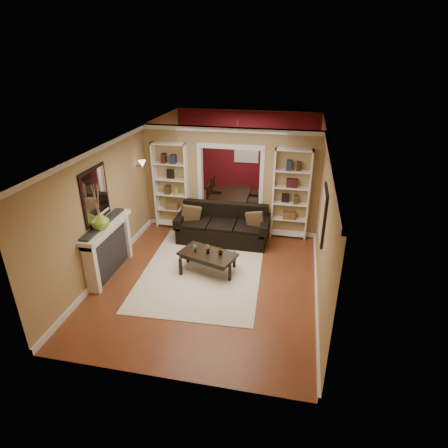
% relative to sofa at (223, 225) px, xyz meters
% --- Properties ---
extents(floor, '(8.00, 8.00, 0.00)m').
position_rel_sofa_xyz_m(floor, '(0.05, -0.45, -0.45)').
color(floor, brown).
rests_on(floor, ground).
extents(ceiling, '(8.00, 8.00, 0.00)m').
position_rel_sofa_xyz_m(ceiling, '(0.05, -0.45, 2.25)').
color(ceiling, white).
rests_on(ceiling, ground).
extents(wall_back, '(8.00, 0.00, 8.00)m').
position_rel_sofa_xyz_m(wall_back, '(0.05, 3.55, 0.90)').
color(wall_back, tan).
rests_on(wall_back, ground).
extents(wall_front, '(8.00, 0.00, 8.00)m').
position_rel_sofa_xyz_m(wall_front, '(0.05, -4.45, 0.90)').
color(wall_front, tan).
rests_on(wall_front, ground).
extents(wall_left, '(0.00, 8.00, 8.00)m').
position_rel_sofa_xyz_m(wall_left, '(-2.20, -0.45, 0.90)').
color(wall_left, tan).
rests_on(wall_left, ground).
extents(wall_right, '(0.00, 8.00, 8.00)m').
position_rel_sofa_xyz_m(wall_right, '(2.30, -0.45, 0.90)').
color(wall_right, tan).
rests_on(wall_right, ground).
extents(partition_wall, '(4.50, 0.15, 2.70)m').
position_rel_sofa_xyz_m(partition_wall, '(0.05, 0.75, 0.90)').
color(partition_wall, tan).
rests_on(partition_wall, floor).
extents(red_back_panel, '(4.44, 0.04, 2.64)m').
position_rel_sofa_xyz_m(red_back_panel, '(0.05, 3.52, 0.87)').
color(red_back_panel, maroon).
rests_on(red_back_panel, floor).
extents(dining_window, '(0.78, 0.03, 0.98)m').
position_rel_sofa_xyz_m(dining_window, '(0.05, 3.48, 1.10)').
color(dining_window, '#8CA5CC').
rests_on(dining_window, wall_back).
extents(area_rug, '(2.68, 3.65, 0.01)m').
position_rel_sofa_xyz_m(area_rug, '(-0.14, -1.42, -0.44)').
color(area_rug, silver).
rests_on(area_rug, floor).
extents(sofa, '(2.29, 0.99, 0.90)m').
position_rel_sofa_xyz_m(sofa, '(0.00, 0.00, 0.00)').
color(sofa, black).
rests_on(sofa, floor).
extents(pillow_left, '(0.49, 0.29, 0.47)m').
position_rel_sofa_xyz_m(pillow_left, '(-0.81, -0.02, 0.22)').
color(pillow_left, brown).
rests_on(pillow_left, sofa).
extents(pillow_right, '(0.43, 0.18, 0.42)m').
position_rel_sofa_xyz_m(pillow_right, '(0.81, -0.02, 0.20)').
color(pillow_right, brown).
rests_on(pillow_right, sofa).
extents(coffee_table, '(1.33, 0.98, 0.45)m').
position_rel_sofa_xyz_m(coffee_table, '(-0.02, -1.47, -0.22)').
color(coffee_table, black).
rests_on(coffee_table, floor).
extents(plant_left, '(0.12, 0.11, 0.19)m').
position_rel_sofa_xyz_m(plant_left, '(-0.30, -1.47, 0.10)').
color(plant_left, '#336626').
rests_on(plant_left, coffee_table).
extents(plant_center, '(0.14, 0.13, 0.20)m').
position_rel_sofa_xyz_m(plant_center, '(-0.02, -1.47, 0.10)').
color(plant_center, '#336626').
rests_on(plant_center, coffee_table).
extents(plant_right, '(0.14, 0.14, 0.19)m').
position_rel_sofa_xyz_m(plant_right, '(0.26, -1.47, 0.10)').
color(plant_right, '#336626').
rests_on(plant_right, coffee_table).
extents(bookshelf_left, '(0.90, 0.30, 2.30)m').
position_rel_sofa_xyz_m(bookshelf_left, '(-1.50, 0.58, 0.70)').
color(bookshelf_left, white).
rests_on(bookshelf_left, floor).
extents(bookshelf_right, '(0.90, 0.30, 2.30)m').
position_rel_sofa_xyz_m(bookshelf_right, '(1.60, 0.58, 0.70)').
color(bookshelf_right, white).
rests_on(bookshelf_right, floor).
extents(fireplace, '(0.32, 1.70, 1.16)m').
position_rel_sofa_xyz_m(fireplace, '(-2.04, -1.95, 0.13)').
color(fireplace, white).
rests_on(fireplace, floor).
extents(vase, '(0.47, 0.47, 0.38)m').
position_rel_sofa_xyz_m(vase, '(-2.04, -2.15, 0.90)').
color(vase, '#82A535').
rests_on(vase, fireplace).
extents(mirror, '(0.03, 0.95, 1.10)m').
position_rel_sofa_xyz_m(mirror, '(-2.18, -1.95, 1.35)').
color(mirror, silver).
rests_on(mirror, wall_left).
extents(wall_sconce, '(0.18, 0.18, 0.22)m').
position_rel_sofa_xyz_m(wall_sconce, '(-2.10, 0.10, 1.38)').
color(wall_sconce, '#FFE0A5').
rests_on(wall_sconce, wall_left).
extents(framed_art, '(0.04, 0.85, 1.05)m').
position_rel_sofa_xyz_m(framed_art, '(2.26, -1.45, 1.10)').
color(framed_art, black).
rests_on(framed_art, wall_right).
extents(dining_table, '(1.47, 0.82, 0.52)m').
position_rel_sofa_xyz_m(dining_table, '(-0.01, 2.08, -0.19)').
color(dining_table, black).
rests_on(dining_table, floor).
extents(dining_chair_nw, '(0.43, 0.43, 0.85)m').
position_rel_sofa_xyz_m(dining_chair_nw, '(-0.56, 1.78, -0.02)').
color(dining_chair_nw, black).
rests_on(dining_chair_nw, floor).
extents(dining_chair_ne, '(0.45, 0.45, 0.86)m').
position_rel_sofa_xyz_m(dining_chair_ne, '(0.54, 1.78, -0.02)').
color(dining_chair_ne, black).
rests_on(dining_chair_ne, floor).
extents(dining_chair_sw, '(0.50, 0.50, 0.93)m').
position_rel_sofa_xyz_m(dining_chair_sw, '(-0.56, 2.38, 0.02)').
color(dining_chair_sw, black).
rests_on(dining_chair_sw, floor).
extents(dining_chair_se, '(0.58, 0.58, 0.89)m').
position_rel_sofa_xyz_m(dining_chair_se, '(0.54, 2.38, -0.00)').
color(dining_chair_se, black).
rests_on(dining_chair_se, floor).
extents(chandelier, '(0.50, 0.50, 0.30)m').
position_rel_sofa_xyz_m(chandelier, '(0.05, 2.25, 1.57)').
color(chandelier, '#3F271D').
rests_on(chandelier, ceiling).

